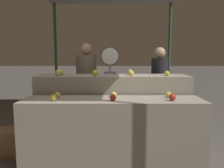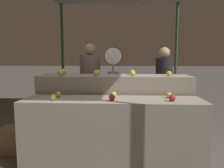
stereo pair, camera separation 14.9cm
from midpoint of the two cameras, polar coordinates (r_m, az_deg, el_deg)
ground_plane at (r=2.99m, az=1.64°, el=-20.25°), size 60.00×60.00×0.00m
display_counter_front at (r=2.82m, az=1.67°, el=-12.51°), size 2.23×0.55×0.86m
display_counter_back at (r=3.36m, az=1.93°, el=-7.10°), size 2.23×0.55×1.10m
apple_front_0 at (r=2.70m, az=-13.56°, el=-3.34°), size 0.08×0.08×0.08m
apple_front_1 at (r=2.60m, az=1.59°, el=-3.53°), size 0.08×0.08×0.08m
apple_front_2 at (r=2.68m, az=17.01°, el=-3.48°), size 0.08×0.08×0.08m
apple_front_3 at (r=2.90m, az=-12.46°, el=-2.64°), size 0.07×0.07×0.07m
apple_front_4 at (r=2.81m, az=1.94°, el=-2.77°), size 0.07×0.07×0.07m
apple_front_5 at (r=2.87m, az=16.08°, el=-2.84°), size 0.07×0.07×0.07m
apple_back_0 at (r=3.28m, az=-12.10°, el=2.92°), size 0.09×0.09×0.09m
apple_back_1 at (r=3.17m, az=-2.79°, el=2.89°), size 0.08×0.08×0.08m
apple_back_2 at (r=3.15m, az=6.79°, el=2.78°), size 0.08×0.08×0.08m
apple_back_3 at (r=3.24m, az=15.95°, el=2.63°), size 0.07×0.07×0.07m
apple_back_4 at (r=3.47m, az=-11.38°, el=3.18°), size 0.09×0.09×0.09m
apple_back_5 at (r=3.37m, az=-2.41°, el=3.11°), size 0.08×0.08×0.08m
apple_back_6 at (r=3.39m, az=6.57°, el=3.11°), size 0.08×0.08×0.08m
produce_scale at (r=3.80m, az=1.42°, el=3.50°), size 0.31×0.20×1.54m
person_vendor_at_scale at (r=4.11m, az=-4.65°, el=0.84°), size 0.47×0.47×1.62m
person_customer_left at (r=4.22m, az=14.29°, el=0.49°), size 0.41×0.41×1.55m
wooden_crate_side at (r=3.52m, az=-23.21°, el=-13.31°), size 0.36×0.36×0.36m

